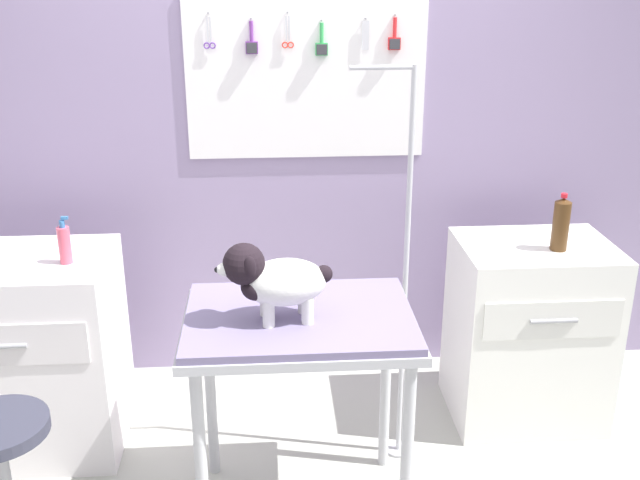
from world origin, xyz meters
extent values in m
cube|color=#9381A7|center=(0.00, 1.28, 1.15)|extent=(4.00, 0.06, 2.30)
cube|color=white|center=(0.09, 1.24, 1.53)|extent=(1.13, 0.02, 0.78)
cylinder|color=gray|center=(-0.35, 1.23, 1.82)|extent=(0.01, 0.02, 0.01)
cube|color=silver|center=(-0.36, 1.22, 1.75)|extent=(0.01, 0.00, 0.11)
cube|color=silver|center=(-0.35, 1.22, 1.75)|extent=(0.01, 0.00, 0.11)
torus|color=#63389B|center=(-0.36, 1.22, 1.68)|extent=(0.03, 0.01, 0.03)
torus|color=#63389B|center=(-0.34, 1.22, 1.68)|extent=(0.03, 0.01, 0.03)
cylinder|color=gray|center=(-0.16, 1.23, 1.80)|extent=(0.01, 0.02, 0.01)
cylinder|color=#72358C|center=(-0.16, 1.22, 1.74)|extent=(0.02, 0.02, 0.09)
cube|color=#72358C|center=(-0.16, 1.22, 1.67)|extent=(0.06, 0.02, 0.06)
cube|color=#333338|center=(-0.16, 1.21, 1.67)|extent=(0.05, 0.01, 0.05)
cylinder|color=gray|center=(0.01, 1.23, 1.82)|extent=(0.01, 0.02, 0.01)
cube|color=silver|center=(0.00, 1.22, 1.75)|extent=(0.01, 0.00, 0.11)
cube|color=silver|center=(0.01, 1.22, 1.75)|extent=(0.01, 0.00, 0.11)
torus|color=red|center=(-0.01, 1.22, 1.68)|extent=(0.03, 0.01, 0.03)
torus|color=red|center=(0.02, 1.22, 1.68)|extent=(0.03, 0.01, 0.03)
cylinder|color=gray|center=(0.16, 1.23, 1.79)|extent=(0.01, 0.02, 0.01)
cylinder|color=green|center=(0.16, 1.22, 1.73)|extent=(0.02, 0.02, 0.09)
cube|color=green|center=(0.16, 1.22, 1.66)|extent=(0.06, 0.02, 0.06)
cube|color=#333338|center=(0.16, 1.21, 1.66)|extent=(0.05, 0.01, 0.05)
cylinder|color=gray|center=(0.36, 1.23, 1.79)|extent=(0.01, 0.02, 0.01)
cube|color=silver|center=(0.36, 1.22, 1.72)|extent=(0.03, 0.01, 0.13)
cylinder|color=gray|center=(0.50, 1.23, 1.81)|extent=(0.01, 0.02, 0.01)
cylinder|color=red|center=(0.50, 1.22, 1.75)|extent=(0.02, 0.02, 0.09)
cube|color=red|center=(0.50, 1.22, 1.68)|extent=(0.06, 0.02, 0.06)
cube|color=#333338|center=(0.50, 1.21, 1.68)|extent=(0.05, 0.01, 0.05)
cylinder|color=#B7B7BC|center=(-0.36, -0.13, 0.39)|extent=(0.04, 0.04, 0.79)
cylinder|color=#B7B7BC|center=(0.37, -0.13, 0.39)|extent=(0.04, 0.04, 0.79)
cylinder|color=#B7B7BC|center=(-0.36, 0.36, 0.39)|extent=(0.04, 0.04, 0.79)
cylinder|color=#B7B7BC|center=(0.37, 0.36, 0.39)|extent=(0.04, 0.04, 0.79)
cube|color=#B7B7BC|center=(0.00, 0.11, 0.81)|extent=(0.84, 0.61, 0.03)
cube|color=slate|center=(0.00, 0.11, 0.84)|extent=(0.82, 0.59, 0.03)
cylinder|color=#B7B7BC|center=(0.45, 0.44, 0.01)|extent=(0.11, 0.11, 0.01)
cylinder|color=#B7B7BC|center=(0.45, 0.44, 0.84)|extent=(0.02, 0.02, 1.69)
cylinder|color=#B7B7BC|center=(0.33, 0.44, 1.68)|extent=(0.24, 0.02, 0.02)
cylinder|color=white|center=(-0.11, 0.02, 0.90)|extent=(0.04, 0.04, 0.10)
cylinder|color=white|center=(-0.12, 0.11, 0.90)|extent=(0.04, 0.04, 0.10)
cylinder|color=white|center=(0.03, 0.04, 0.90)|extent=(0.04, 0.04, 0.10)
cylinder|color=white|center=(0.02, 0.13, 0.90)|extent=(0.04, 0.04, 0.10)
ellipsoid|color=white|center=(-0.05, 0.07, 1.00)|extent=(0.31, 0.21, 0.17)
ellipsoid|color=black|center=(-0.15, 0.06, 0.99)|extent=(0.12, 0.14, 0.09)
sphere|color=black|center=(-0.19, 0.06, 1.07)|extent=(0.15, 0.15, 0.15)
ellipsoid|color=white|center=(-0.25, 0.05, 1.06)|extent=(0.07, 0.06, 0.05)
sphere|color=black|center=(-0.28, 0.05, 1.06)|extent=(0.02, 0.02, 0.02)
ellipsoid|color=black|center=(-0.17, 0.00, 1.09)|extent=(0.05, 0.04, 0.08)
ellipsoid|color=black|center=(-0.18, 0.12, 1.09)|extent=(0.05, 0.04, 0.08)
sphere|color=black|center=(0.09, 0.09, 1.02)|extent=(0.06, 0.06, 0.06)
cube|color=white|center=(-1.17, 0.63, 0.44)|extent=(0.80, 0.56, 0.89)
cube|color=white|center=(1.09, 0.71, 0.43)|extent=(0.68, 0.52, 0.86)
cube|color=silver|center=(1.09, 0.45, 0.62)|extent=(0.60, 0.01, 0.17)
cylinder|color=#99999E|center=(1.09, 0.44, 0.62)|extent=(0.20, 0.02, 0.02)
cylinder|color=#D95267|center=(-0.93, 0.58, 0.96)|extent=(0.05, 0.05, 0.15)
cylinder|color=teal|center=(-0.93, 0.58, 1.06)|extent=(0.02, 0.02, 0.03)
cube|color=teal|center=(-0.92, 0.58, 1.08)|extent=(0.03, 0.01, 0.01)
cylinder|color=#492D14|center=(1.15, 0.64, 0.97)|extent=(0.07, 0.07, 0.22)
cone|color=#492D14|center=(1.15, 0.64, 1.09)|extent=(0.07, 0.07, 0.02)
cylinder|color=red|center=(1.15, 0.64, 1.11)|extent=(0.03, 0.03, 0.02)
camera|label=1|loc=(-0.10, -2.31, 2.05)|focal=41.98mm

